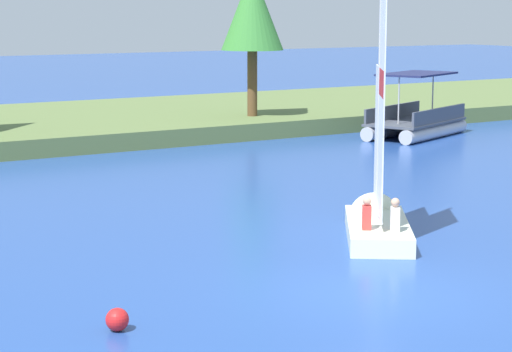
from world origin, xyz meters
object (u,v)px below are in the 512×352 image
(shoreline_tree_midright, at_px, (252,11))
(channel_buoy, at_px, (117,320))
(sailboat, at_px, (376,212))
(pontoon_boat, at_px, (416,121))

(shoreline_tree_midright, xyz_separation_m, channel_buoy, (-16.22, -21.86, -5.10))
(shoreline_tree_midright, distance_m, channel_buoy, 27.70)
(channel_buoy, bearing_deg, shoreline_tree_midright, 53.43)
(shoreline_tree_midright, bearing_deg, sailboat, -113.20)
(sailboat, distance_m, pontoon_boat, 18.55)
(sailboat, distance_m, channel_buoy, 9.01)
(shoreline_tree_midright, distance_m, pontoon_boat, 8.52)
(pontoon_boat, bearing_deg, shoreline_tree_midright, 112.11)
(pontoon_boat, bearing_deg, channel_buoy, -164.09)
(shoreline_tree_midright, distance_m, sailboat, 20.61)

